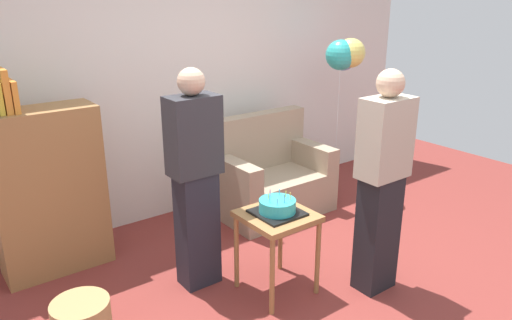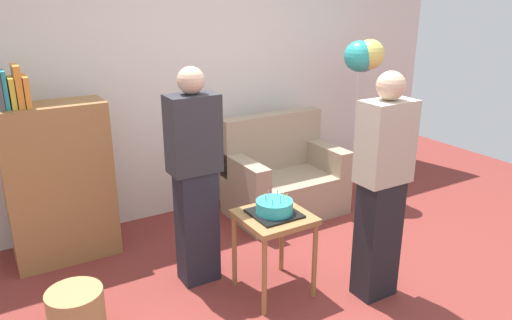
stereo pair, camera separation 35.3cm
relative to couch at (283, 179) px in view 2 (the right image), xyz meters
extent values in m
plane|color=maroon|center=(-0.66, -1.44, -0.34)|extent=(8.00, 8.00, 0.00)
cube|color=silver|center=(-0.66, 0.61, 1.01)|extent=(6.00, 0.10, 2.70)
cube|color=gray|center=(0.00, -0.06, -0.14)|extent=(1.10, 0.70, 0.40)
cube|color=gray|center=(0.00, 0.21, 0.34)|extent=(1.10, 0.16, 0.56)
cube|color=gray|center=(-0.47, -0.06, 0.18)|extent=(0.16, 0.70, 0.24)
cube|color=gray|center=(0.47, -0.06, 0.18)|extent=(0.16, 0.70, 0.24)
cube|color=olive|center=(-2.03, 0.17, 0.31)|extent=(0.80, 0.36, 1.30)
cube|color=teal|center=(-2.32, 0.17, 1.10)|extent=(0.03, 0.19, 0.27)
cube|color=gold|center=(-2.27, 0.17, 1.07)|extent=(0.04, 0.20, 0.22)
cube|color=orange|center=(-2.23, 0.17, 1.11)|extent=(0.04, 0.23, 0.31)
cube|color=orange|center=(-2.18, 0.17, 1.07)|extent=(0.04, 0.24, 0.22)
cube|color=olive|center=(-0.84, -1.14, 0.26)|extent=(0.48, 0.48, 0.04)
cylinder|color=olive|center=(-1.05, -1.35, -0.05)|extent=(0.04, 0.04, 0.58)
cylinder|color=olive|center=(-0.63, -1.35, -0.05)|extent=(0.04, 0.04, 0.58)
cylinder|color=olive|center=(-1.05, -0.93, -0.05)|extent=(0.04, 0.04, 0.58)
cylinder|color=olive|center=(-0.63, -0.93, -0.05)|extent=(0.04, 0.04, 0.58)
cube|color=black|center=(-0.84, -1.14, 0.29)|extent=(0.32, 0.32, 0.02)
cylinder|color=#2DB2B7|center=(-0.84, -1.14, 0.34)|extent=(0.26, 0.26, 0.09)
cylinder|color=#F2CC4C|center=(-0.77, -1.14, 0.41)|extent=(0.01, 0.01, 0.05)
cylinder|color=#66B2E5|center=(-0.77, -1.07, 0.41)|extent=(0.01, 0.01, 0.05)
cylinder|color=#EA668C|center=(-0.84, -1.06, 0.41)|extent=(0.01, 0.01, 0.05)
cylinder|color=#F2CC4C|center=(-0.88, -1.09, 0.41)|extent=(0.01, 0.01, 0.05)
cylinder|color=#66B2E5|center=(-0.91, -1.14, 0.41)|extent=(0.01, 0.01, 0.06)
cylinder|color=#66B2E5|center=(-0.90, -1.20, 0.41)|extent=(0.01, 0.01, 0.05)
cylinder|color=#66B2E5|center=(-0.83, -1.20, 0.42)|extent=(0.01, 0.01, 0.06)
cylinder|color=#F2CC4C|center=(-0.77, -1.19, 0.41)|extent=(0.01, 0.01, 0.06)
cube|color=#23232D|center=(-1.24, -0.70, 0.10)|extent=(0.28, 0.20, 0.88)
cube|color=#2D2D33|center=(-1.24, -0.70, 0.82)|extent=(0.36, 0.22, 0.56)
sphere|color=#D1A889|center=(-1.24, -0.70, 1.19)|extent=(0.19, 0.19, 0.19)
cube|color=black|center=(-0.23, -1.54, 0.10)|extent=(0.28, 0.20, 0.88)
cube|color=#B2A893|center=(-0.23, -1.54, 0.82)|extent=(0.36, 0.22, 0.56)
sphere|color=#D1A889|center=(-0.23, -1.54, 1.19)|extent=(0.19, 0.19, 0.19)
cylinder|color=#A88451|center=(-2.18, -0.87, -0.19)|extent=(0.36, 0.36, 0.30)
ellipsoid|color=#473328|center=(0.64, -0.80, -0.24)|extent=(0.28, 0.14, 0.20)
cylinder|color=silver|center=(0.79, -0.13, 0.41)|extent=(0.00, 0.00, 1.50)
sphere|color=#668ED6|center=(0.92, -0.03, 1.13)|extent=(0.29, 0.29, 0.29)
sphere|color=#2DADA8|center=(0.82, -0.08, 1.16)|extent=(0.31, 0.31, 0.31)
sphere|color=#E5D666|center=(0.92, -0.13, 1.18)|extent=(0.29, 0.29, 0.29)
camera|label=1|loc=(-2.86, -3.58, 1.76)|focal=34.59mm
camera|label=2|loc=(-2.57, -3.77, 1.76)|focal=34.59mm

